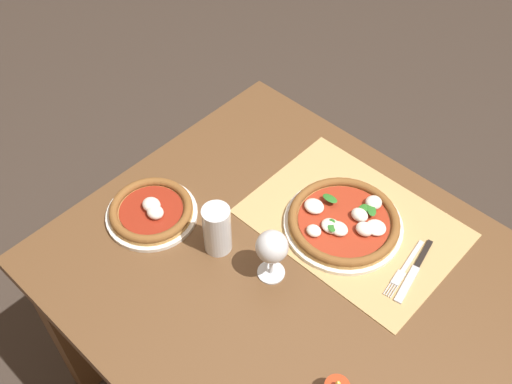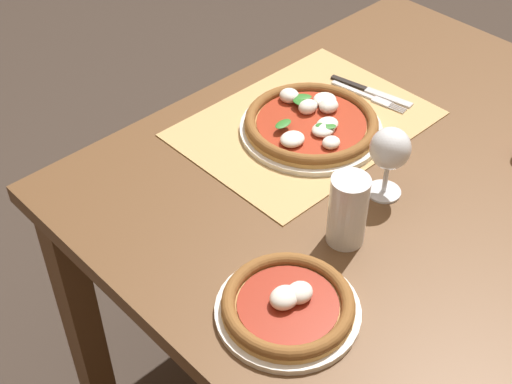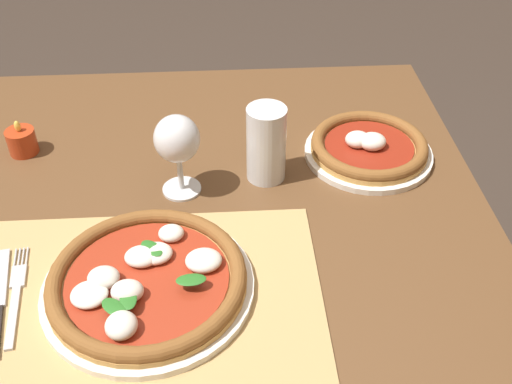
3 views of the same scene
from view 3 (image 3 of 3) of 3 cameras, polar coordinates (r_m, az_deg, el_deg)
The scene contains 8 objects.
dining_table at distance 1.14m, azimuth -11.06°, elevation -5.22°, with size 1.26×0.99×0.74m.
paper_placemat at distance 0.91m, azimuth -11.12°, elevation -10.58°, with size 0.54×0.40×0.00m, color tan.
pizza_near at distance 0.91m, azimuth -10.35°, elevation -8.31°, with size 0.32×0.32×0.05m.
pizza_far at distance 1.18m, azimuth 10.68°, elevation 4.19°, with size 0.25×0.25×0.05m.
wine_glass at distance 1.03m, azimuth -7.52°, elevation 4.73°, with size 0.08×0.08×0.16m.
pint_glass at distance 1.08m, azimuth 0.98°, elevation 4.48°, with size 0.07×0.07×0.15m.
fork at distance 0.97m, azimuth -21.89°, elevation -9.01°, with size 0.04×0.20×0.00m.
votive_candle at distance 1.25m, azimuth -21.38°, elevation 4.44°, with size 0.06×0.06×0.07m.
Camera 3 is at (0.17, -0.81, 1.43)m, focal length 42.00 mm.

